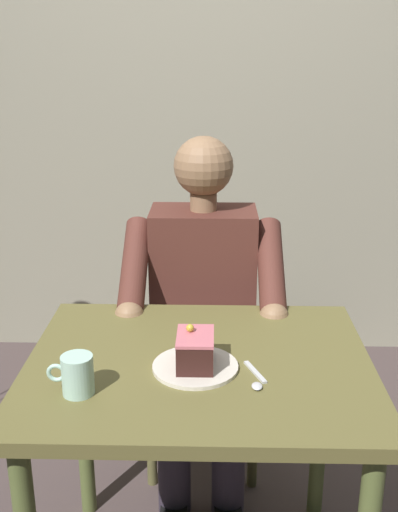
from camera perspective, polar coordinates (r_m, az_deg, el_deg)
The scene contains 8 objects.
cafe_rear_panel at distance 3.00m, azimuth 0.81°, elevation 18.75°, with size 6.40×0.12×3.00m, color gray.
dining_table at distance 1.65m, azimuth -0.00°, elevation -12.90°, with size 0.89×0.72×0.74m.
chair at distance 2.32m, azimuth 0.43°, elevation -6.80°, with size 0.42×0.42×0.90m.
seated_person at distance 2.11m, azimuth 0.36°, elevation -5.30°, with size 0.53×0.58×1.23m.
dessert_plate at distance 1.56m, azimuth -0.35°, elevation -10.27°, with size 0.22×0.22×0.01m, color silver.
cake_slice at distance 1.53m, azimuth -0.35°, elevation -8.73°, with size 0.09×0.13×0.10m.
coffee_cup at distance 1.46m, azimuth -11.31°, elevation -10.74°, with size 0.11×0.07×0.10m.
dessert_spoon at distance 1.51m, azimuth 5.34°, elevation -11.38°, with size 0.05×0.14×0.01m.
Camera 1 is at (-0.04, 1.40, 1.50)m, focal length 42.95 mm.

